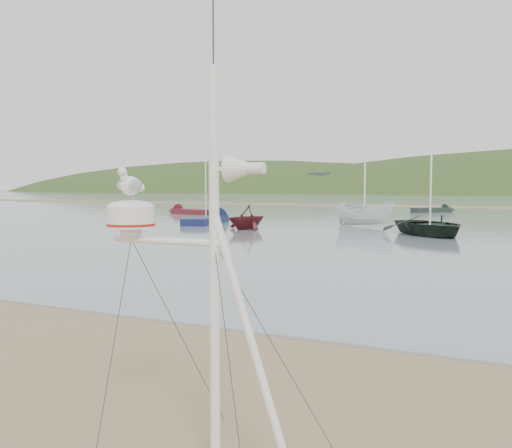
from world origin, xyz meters
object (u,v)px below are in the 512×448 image
at_px(boat_red, 247,206).
at_px(sailboat_blue_near, 215,219).
at_px(dinghy_red_far, 182,211).
at_px(boat_dark, 431,186).
at_px(sailboat_dark_mid, 439,210).
at_px(boat_white, 365,193).
at_px(mast_rig, 207,358).

xyz_separation_m(boat_red, sailboat_blue_near, (-5.33, 5.26, -1.22)).
height_order(dinghy_red_far, sailboat_blue_near, sailboat_blue_near).
distance_m(boat_red, dinghy_red_far, 20.88).
bearing_deg(sailboat_blue_near, dinghy_red_far, 133.68).
bearing_deg(dinghy_red_far, boat_red, -45.71).
height_order(boat_dark, sailboat_dark_mid, boat_dark).
bearing_deg(dinghy_red_far, boat_dark, -29.34).
bearing_deg(boat_white, boat_red, 146.74).
relative_size(dinghy_red_far, sailboat_blue_near, 0.81).
distance_m(boat_dark, boat_red, 11.30).
distance_m(dinghy_red_far, sailboat_blue_near, 13.36).
xyz_separation_m(boat_dark, sailboat_blue_near, (-16.55, 4.83, -2.51)).
bearing_deg(boat_red, dinghy_red_far, 156.13).
xyz_separation_m(mast_rig, boat_white, (-6.44, 32.15, 1.15)).
height_order(mast_rig, boat_red, mast_rig).
relative_size(boat_dark, sailboat_blue_near, 0.74).
bearing_deg(sailboat_blue_near, boat_white, 1.44).
distance_m(mast_rig, boat_white, 32.81).
distance_m(mast_rig, boat_dark, 27.12).
relative_size(boat_white, sailboat_blue_near, 0.60).
xyz_separation_m(boat_white, sailboat_dark_mid, (2.20, 23.66, -2.00)).
xyz_separation_m(boat_dark, sailboat_dark_mid, (-2.78, 28.77, -2.51)).
bearing_deg(dinghy_red_far, mast_rig, -56.74).
height_order(boat_dark, sailboat_blue_near, sailboat_blue_near).
distance_m(sailboat_dark_mid, sailboat_blue_near, 27.63).
height_order(mast_rig, boat_dark, boat_dark).
xyz_separation_m(boat_dark, dinghy_red_far, (-25.78, 14.49, -2.52)).
bearing_deg(mast_rig, boat_white, 101.32).
distance_m(boat_dark, dinghy_red_far, 29.68).
bearing_deg(sailboat_dark_mid, mast_rig, -85.66).
height_order(mast_rig, sailboat_blue_near, sailboat_blue_near).
relative_size(mast_rig, dinghy_red_far, 0.78).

